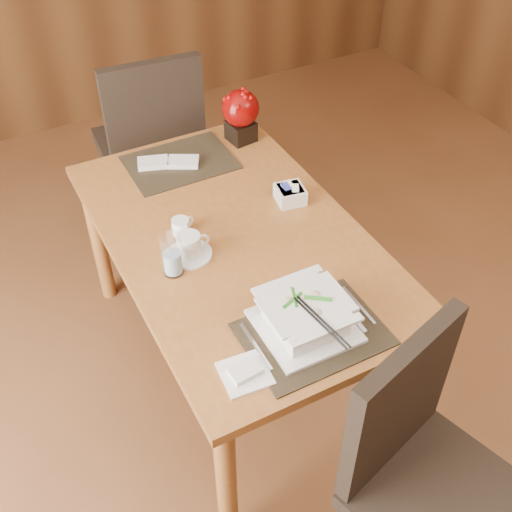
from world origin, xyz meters
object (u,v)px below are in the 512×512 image
soup_setting (305,316)px  bread_plate (245,374)px  coffee_cup (189,247)px  dining_table (237,255)px  sugar_caddy (290,194)px  creamer_jug (181,227)px  berry_decor (241,113)px  water_glass (172,255)px  far_chair (152,138)px  near_chair (424,465)px

soup_setting → bread_plate: soup_setting is taller
coffee_cup → bread_plate: coffee_cup is taller
dining_table → sugar_caddy: sugar_caddy is taller
coffee_cup → bread_plate: size_ratio=1.13×
creamer_jug → berry_decor: bearing=27.0°
water_glass → bread_plate: bearing=-87.9°
sugar_caddy → bread_plate: (-0.55, -0.68, -0.03)m
water_glass → far_chair: size_ratio=0.16×
water_glass → sugar_caddy: size_ratio=1.53×
water_glass → far_chair: 1.17m
creamer_jug → soup_setting: bearing=-92.0°
sugar_caddy → bread_plate: size_ratio=0.75×
dining_table → sugar_caddy: (0.29, 0.09, 0.13)m
water_glass → sugar_caddy: 0.60m
sugar_caddy → far_chair: (-0.25, 0.94, -0.18)m
water_glass → near_chair: bearing=-67.2°
far_chair → coffee_cup: bearing=82.0°
water_glass → far_chair: bearing=73.8°
dining_table → coffee_cup: 0.24m
water_glass → creamer_jug: water_glass is taller
creamer_jug → berry_decor: berry_decor is taller
coffee_cup → water_glass: 0.11m
berry_decor → bread_plate: bearing=-116.3°
creamer_jug → berry_decor: (0.50, 0.48, 0.11)m
soup_setting → near_chair: near_chair is taller
water_glass → berry_decor: 0.90m
dining_table → creamer_jug: creamer_jug is taller
creamer_jug → near_chair: (0.29, -1.13, -0.21)m
berry_decor → bread_plate: berry_decor is taller
bread_plate → far_chair: far_chair is taller
near_chair → far_chair: far_chair is taller
coffee_cup → creamer_jug: bearing=80.9°
coffee_cup → sugar_caddy: coffee_cup is taller
sugar_caddy → berry_decor: size_ratio=0.44×
coffee_cup → water_glass: water_glass is taller
far_chair → soup_setting: bearing=92.9°
bread_plate → near_chair: (0.38, -0.43, -0.18)m
dining_table → coffee_cup: (-0.20, -0.02, 0.14)m
water_glass → berry_decor: berry_decor is taller
soup_setting → sugar_caddy: (0.30, 0.61, -0.03)m
creamer_jug → near_chair: bearing=-92.5°
creamer_jug → bread_plate: size_ratio=0.60×
berry_decor → near_chair: 1.65m
coffee_cup → near_chair: near_chair is taller
sugar_caddy → near_chair: bearing=-98.9°
creamer_jug → sugar_caddy: bearing=-19.3°
soup_setting → coffee_cup: size_ratio=1.81×
berry_decor → far_chair: far_chair is taller
dining_table → water_glass: water_glass is taller
coffee_cup → far_chair: (0.23, 1.05, -0.19)m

